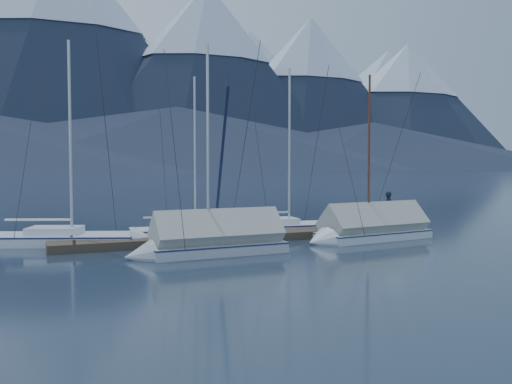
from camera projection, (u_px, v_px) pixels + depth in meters
The scene contains 10 objects.
ground at pixel (274, 246), 23.04m from camera, with size 1000.00×1000.00×0.00m, color #152130.
mountain_range at pixel (49, 81), 362.56m from camera, with size 877.00×584.00×150.50m.
dock at pixel (256, 237), 24.87m from camera, with size 18.00×1.50×0.54m.
mooring_posts at pixel (246, 233), 24.67m from camera, with size 15.12×1.52×0.35m.
sailboat_open_left at pixel (84, 241), 23.37m from camera, with size 7.51×4.50×9.61m.
sailboat_open_mid at pixel (204, 232), 26.47m from camera, with size 6.50×2.74×8.44m.
sailboat_open_right at pixel (298, 229), 27.84m from camera, with size 7.06×2.97×9.15m.
sailboat_covered_near at pixel (366, 231), 24.74m from camera, with size 6.61×2.90×8.35m.
sailboat_covered_far at pixel (205, 244), 20.78m from camera, with size 6.32×2.67×8.78m.
person at pixel (389, 208), 27.86m from camera, with size 0.63×0.41×1.72m, color black.
Camera 1 is at (-9.59, -20.80, 3.50)m, focal length 38.00 mm.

